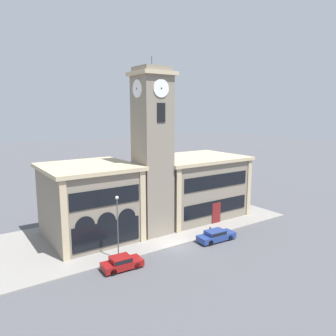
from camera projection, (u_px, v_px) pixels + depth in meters
ground_plane at (177, 246)px, 37.64m from camera, size 300.00×300.00×0.00m
sidewalk_kerb at (143, 227)px, 43.80m from camera, size 39.49×15.20×0.15m
clock_tower at (152, 153)px, 40.05m from camera, size 4.58×4.58×21.69m
town_hall_left_wing at (89, 202)px, 39.50m from camera, size 10.52×10.70×9.07m
town_hall_right_wing at (193, 186)px, 48.54m from camera, size 14.21×10.70×8.81m
parked_car_near at (122, 262)px, 32.11m from camera, size 4.10×2.00×1.31m
parked_car_mid at (216, 235)px, 39.08m from camera, size 4.90×2.02×1.35m
street_lamp at (117, 219)px, 33.41m from camera, size 0.36×0.36×6.75m
bollard at (210, 231)px, 40.67m from camera, size 0.18×0.18×1.06m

